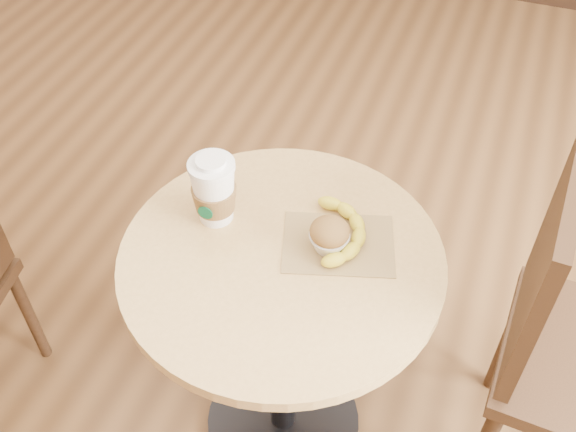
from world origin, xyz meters
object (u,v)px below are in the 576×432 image
object	(u,v)px
coffee_cup	(214,192)
banana	(339,232)
cafe_table	(282,314)
muffin	(329,235)
chair_right	(575,344)

from	to	relation	value
coffee_cup	banana	size ratio (longest dim) A/B	0.79
cafe_table	muffin	xyz separation A→B (m)	(0.09, 0.05, 0.26)
coffee_cup	muffin	xyz separation A→B (m)	(0.27, -0.00, -0.03)
chair_right	banana	xyz separation A→B (m)	(-0.56, -0.06, 0.23)
chair_right	coffee_cup	size ratio (longest dim) A/B	5.83
chair_right	cafe_table	bearing A→B (deg)	106.11
chair_right	muffin	size ratio (longest dim) A/B	11.26
cafe_table	coffee_cup	size ratio (longest dim) A/B	4.42
cafe_table	coffee_cup	distance (m)	0.35
coffee_cup	muffin	bearing A→B (deg)	-1.73
chair_right	coffee_cup	xyz separation A→B (m)	(-0.83, -0.09, 0.28)
cafe_table	banana	size ratio (longest dim) A/B	3.47
cafe_table	muffin	size ratio (longest dim) A/B	8.54
coffee_cup	chair_right	bearing A→B (deg)	5.37
banana	chair_right	bearing A→B (deg)	-9.41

